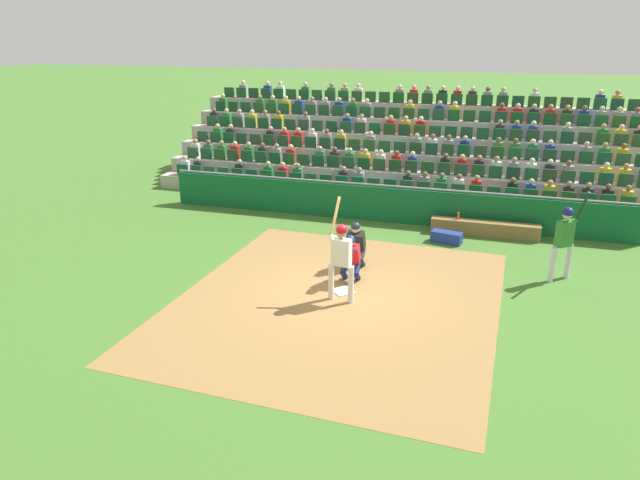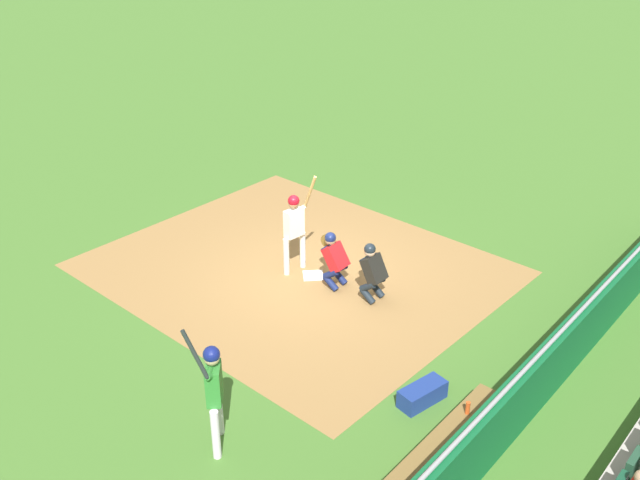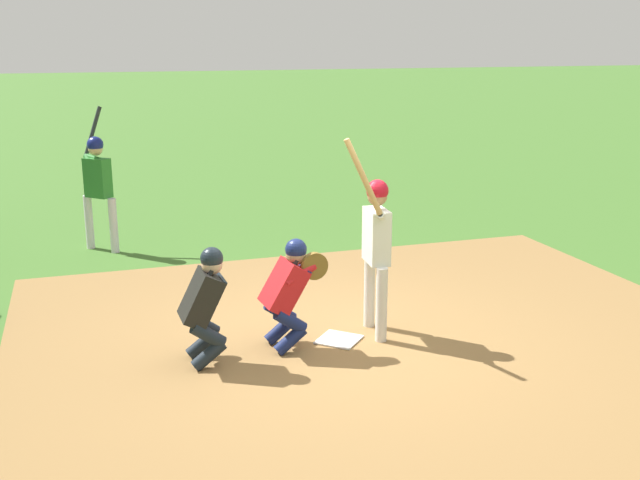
# 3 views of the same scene
# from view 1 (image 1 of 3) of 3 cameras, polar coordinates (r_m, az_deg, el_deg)

# --- Properties ---
(ground_plane) EXTENTS (160.00, 160.00, 0.00)m
(ground_plane) POSITION_cam_1_polar(r_m,az_deg,el_deg) (13.64, 2.28, -5.10)
(ground_plane) COLOR #406D29
(infield_dirt_patch) EXTENTS (7.32, 8.56, 0.01)m
(infield_dirt_patch) POSITION_cam_1_polar(r_m,az_deg,el_deg) (13.20, 1.73, -5.96)
(infield_dirt_patch) COLOR olive
(infield_dirt_patch) RESTS_ON ground_plane
(home_plate_marker) EXTENTS (0.62, 0.62, 0.02)m
(home_plate_marker) POSITION_cam_1_polar(r_m,az_deg,el_deg) (13.63, 2.28, -5.04)
(home_plate_marker) COLOR white
(home_plate_marker) RESTS_ON infield_dirt_patch
(batter_at_plate) EXTENTS (0.62, 0.62, 2.32)m
(batter_at_plate) POSITION_cam_1_polar(r_m,az_deg,el_deg) (12.76, 2.08, -1.34)
(batter_at_plate) COLOR silver
(batter_at_plate) RESTS_ON ground_plane
(catcher_crouching) EXTENTS (0.48, 0.72, 1.26)m
(catcher_crouching) POSITION_cam_1_polar(r_m,az_deg,el_deg) (13.88, 2.99, -1.50)
(catcher_crouching) COLOR navy
(catcher_crouching) RESTS_ON ground_plane
(home_plate_umpire) EXTENTS (0.46, 0.48, 1.28)m
(home_plate_umpire) POSITION_cam_1_polar(r_m,az_deg,el_deg) (14.75, 3.55, -0.22)
(home_plate_umpire) COLOR #1A242C
(home_plate_umpire) RESTS_ON ground_plane
(dugout_wall) EXTENTS (14.79, 0.24, 1.20)m
(dugout_wall) POSITION_cam_1_polar(r_m,az_deg,el_deg) (18.58, 6.71, 3.54)
(dugout_wall) COLOR #0F592D
(dugout_wall) RESTS_ON ground_plane
(dugout_bench) EXTENTS (3.15, 0.40, 0.44)m
(dugout_bench) POSITION_cam_1_polar(r_m,az_deg,el_deg) (17.90, 15.90, 1.08)
(dugout_bench) COLOR brown
(dugout_bench) RESTS_ON ground_plane
(water_bottle_on_bench) EXTENTS (0.07, 0.07, 0.22)m
(water_bottle_on_bench) POSITION_cam_1_polar(r_m,az_deg,el_deg) (17.83, 13.46, 2.33)
(water_bottle_on_bench) COLOR #DA4E1D
(water_bottle_on_bench) RESTS_ON dugout_bench
(equipment_duffel_bag) EXTENTS (0.92, 0.53, 0.33)m
(equipment_duffel_bag) POSITION_cam_1_polar(r_m,az_deg,el_deg) (17.05, 12.35, 0.27)
(equipment_duffel_bag) COLOR navy
(equipment_duffel_bag) RESTS_ON ground_plane
(on_deck_batter) EXTENTS (0.70, 0.54, 2.29)m
(on_deck_batter) POSITION_cam_1_polar(r_m,az_deg,el_deg) (15.04, 22.98, 0.46)
(on_deck_batter) COLOR silver
(on_deck_batter) RESTS_ON ground_plane
(bleacher_stand) EXTENTS (18.42, 5.40, 3.72)m
(bleacher_stand) POSITION_cam_1_polar(r_m,az_deg,el_deg) (23.23, 9.05, 8.14)
(bleacher_stand) COLOR #A39E95
(bleacher_stand) RESTS_ON ground_plane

